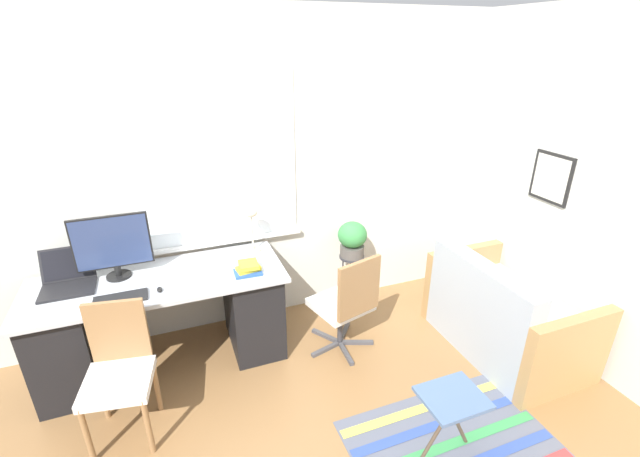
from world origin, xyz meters
name	(u,v)px	position (x,y,z in m)	size (l,w,h in m)	color
ground_plane	(256,371)	(0.00, 0.00, 0.00)	(14.00, 14.00, 0.00)	olive
wall_back_with_window	(224,181)	(0.00, 0.80, 1.36)	(9.00, 0.12, 2.70)	silver
wall_right_with_picture	(533,175)	(2.53, 0.00, 1.35)	(0.08, 9.00, 2.70)	silver
desk	(165,319)	(-0.62, 0.36, 0.41)	(1.87, 0.72, 0.78)	#B2B7BC
laptop	(68,280)	(-1.23, 0.48, 0.83)	(0.36, 0.36, 0.25)	black
monitor	(113,245)	(-0.89, 0.51, 1.04)	(0.54, 0.18, 0.50)	black
keyboard	(121,298)	(-0.87, 0.16, 0.79)	(0.35, 0.15, 0.02)	black
mouse	(160,289)	(-0.61, 0.17, 0.79)	(0.04, 0.06, 0.03)	black
desk_lamp	(252,222)	(0.16, 0.58, 1.04)	(0.13, 0.13, 0.38)	#BCB299
book_stack	(248,268)	(0.04, 0.21, 0.82)	(0.21, 0.18, 0.08)	#2851B2
desk_chair_wooden	(119,369)	(-0.92, -0.21, 0.49)	(0.47, 0.48, 0.91)	olive
office_chair_swivel	(346,303)	(0.77, -0.01, 0.46)	(0.57, 0.55, 0.91)	#47474C
couch_loveseat	(502,317)	(2.01, -0.45, 0.30)	(0.78, 1.27, 0.85)	#9EA8B2
plant_stand	(352,262)	(1.09, 0.56, 0.49)	(0.24, 0.24, 0.56)	#333338
potted_plant	(352,238)	(1.09, 0.56, 0.74)	(0.27, 0.27, 0.34)	#514C47
floor_rug_striped	(453,444)	(1.04, -1.13, 0.00)	(1.33, 0.89, 0.01)	#565B6B
folding_stool	(452,402)	(0.96, -1.15, 0.41)	(0.38, 0.32, 0.46)	slate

